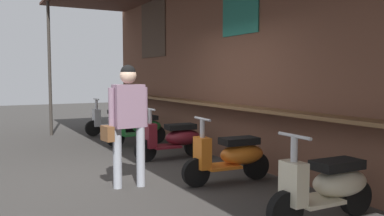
{
  "coord_description": "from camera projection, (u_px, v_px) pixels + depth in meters",
  "views": [
    {
      "loc": [
        5.77,
        -2.2,
        1.54
      ],
      "look_at": [
        -0.7,
        1.31,
        0.96
      ],
      "focal_mm": 37.94,
      "sensor_mm": 36.0,
      "label": 1
    }
  ],
  "objects": [
    {
      "name": "scooter_cream",
      "position": [
        328.0,
        185.0,
        4.29
      ],
      "size": [
        0.46,
        1.4,
        0.97
      ],
      "rotation": [
        0.0,
        0.0,
        -1.59
      ],
      "color": "beige",
      "rests_on": "ground_plane"
    },
    {
      "name": "scooter_silver",
      "position": [
        115.0,
        120.0,
        10.7
      ],
      "size": [
        0.46,
        1.4,
        0.97
      ],
      "rotation": [
        0.0,
        0.0,
        -1.58
      ],
      "color": "#B2B5BA",
      "rests_on": "ground_plane"
    },
    {
      "name": "scooter_green",
      "position": [
        140.0,
        128.0,
        9.1
      ],
      "size": [
        0.46,
        1.4,
        0.97
      ],
      "rotation": [
        0.0,
        0.0,
        -1.53
      ],
      "color": "#237533",
      "rests_on": "ground_plane"
    },
    {
      "name": "shopper_with_handbag",
      "position": [
        128.0,
        113.0,
        5.55
      ],
      "size": [
        0.3,
        0.67,
        1.7
      ],
      "rotation": [
        0.0,
        0.0,
        0.09
      ],
      "color": "#999EA8",
      "rests_on": "ground_plane"
    },
    {
      "name": "scooter_maroon",
      "position": [
        175.0,
        138.0,
        7.54
      ],
      "size": [
        0.46,
        1.4,
        0.97
      ],
      "rotation": [
        0.0,
        0.0,
        -1.61
      ],
      "color": "maroon",
      "rests_on": "ground_plane"
    },
    {
      "name": "ground_plane",
      "position": [
        139.0,
        177.0,
        6.22
      ],
      "size": [
        34.88,
        34.88,
        0.0
      ],
      "primitive_type": "plane",
      "color": "#383533"
    },
    {
      "name": "scooter_orange",
      "position": [
        232.0,
        156.0,
        5.88
      ],
      "size": [
        0.48,
        1.4,
        0.97
      ],
      "rotation": [
        0.0,
        0.0,
        -1.63
      ],
      "color": "orange",
      "rests_on": "ground_plane"
    },
    {
      "name": "market_stall_facade",
      "position": [
        239.0,
        47.0,
        6.93
      ],
      "size": [
        12.46,
        2.67,
        3.65
      ],
      "color": "brown",
      "rests_on": "ground_plane"
    }
  ]
}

